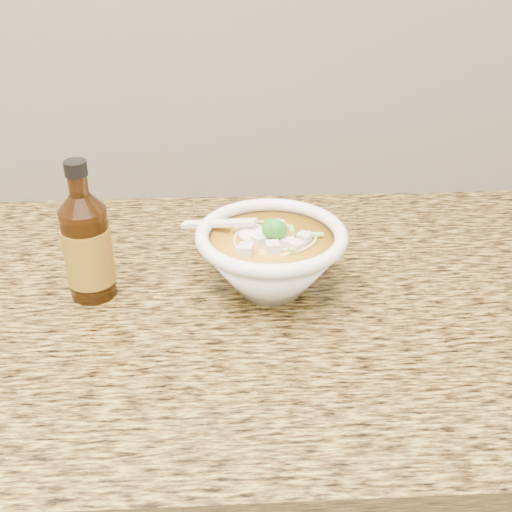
{
  "coord_description": "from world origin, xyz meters",
  "views": [
    {
      "loc": [
        0.29,
        0.95,
        1.38
      ],
      "look_at": [
        0.32,
        1.68,
        0.95
      ],
      "focal_mm": 45.0,
      "sensor_mm": 36.0,
      "label": 1
    }
  ],
  "objects": [
    {
      "name": "soup_bowl",
      "position": [
        0.34,
        1.68,
        0.95
      ],
      "size": [
        0.22,
        0.2,
        0.11
      ],
      "rotation": [
        0.0,
        0.0,
        0.24
      ],
      "color": "white",
      "rests_on": "counter_slab"
    },
    {
      "name": "counter_slab",
      "position": [
        0.0,
        1.68,
        0.88
      ],
      "size": [
        4.0,
        0.68,
        0.04
      ],
      "primitive_type": "cube",
      "color": "olive",
      "rests_on": "cabinet"
    },
    {
      "name": "hot_sauce_bottle",
      "position": [
        0.11,
        1.68,
        0.97
      ],
      "size": [
        0.07,
        0.07,
        0.19
      ],
      "rotation": [
        0.0,
        0.0,
        -0.1
      ],
      "color": "#3C1E08",
      "rests_on": "counter_slab"
    }
  ]
}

